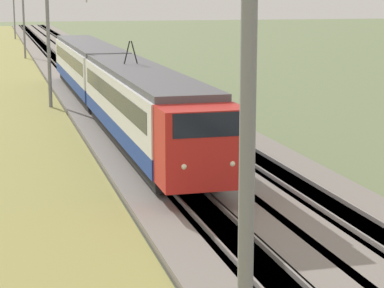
{
  "coord_description": "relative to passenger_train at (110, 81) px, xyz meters",
  "views": [
    {
      "loc": [
        -4.03,
        6.17,
        7.0
      ],
      "look_at": [
        19.47,
        0.0,
        2.14
      ],
      "focal_mm": 70.0,
      "sensor_mm": 36.0,
      "label": 1
    }
  ],
  "objects": [
    {
      "name": "catenary_mast_far",
      "position": [
        42.92,
        2.9,
        2.04
      ],
      "size": [
        0.22,
        2.56,
        8.34
      ],
      "color": "slate",
      "rests_on": "ground"
    },
    {
      "name": "track_main",
      "position": [
        12.41,
        0.0,
        -2.11
      ],
      "size": [
        240.0,
        1.57,
        0.45
      ],
      "color": "#4C4238",
      "rests_on": "ground"
    },
    {
      "name": "track_adjacent",
      "position": [
        12.41,
        -4.07,
        -2.11
      ],
      "size": [
        240.0,
        1.57,
        0.45
      ],
      "color": "#4C4238",
      "rests_on": "ground"
    },
    {
      "name": "catenary_mast_mid",
      "position": [
        5.3,
        2.9,
        1.76
      ],
      "size": [
        0.22,
        2.56,
        7.78
      ],
      "color": "slate",
      "rests_on": "ground"
    },
    {
      "name": "passenger_train",
      "position": [
        0.0,
        0.0,
        0.0
      ],
      "size": [
        39.84,
        2.84,
        4.88
      ],
      "rotation": [
        0.0,
        0.0,
        3.14
      ],
      "color": "red",
      "rests_on": "ground"
    },
    {
      "name": "ballast_main",
      "position": [
        12.41,
        0.0,
        -2.12
      ],
      "size": [
        240.0,
        4.4,
        0.3
      ],
      "color": "gray",
      "rests_on": "ground"
    },
    {
      "name": "catenary_mast_distant",
      "position": [
        80.55,
        2.9,
        2.06
      ],
      "size": [
        0.22,
        2.56,
        8.38
      ],
      "color": "slate",
      "rests_on": "ground"
    },
    {
      "name": "catenary_mast_near",
      "position": [
        -32.33,
        2.9,
        1.94
      ],
      "size": [
        0.22,
        2.56,
        8.13
      ],
      "color": "slate",
      "rests_on": "ground"
    },
    {
      "name": "ballast_adjacent",
      "position": [
        12.41,
        -4.07,
        -2.12
      ],
      "size": [
        240.0,
        4.4,
        0.3
      ],
      "color": "gray",
      "rests_on": "ground"
    }
  ]
}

